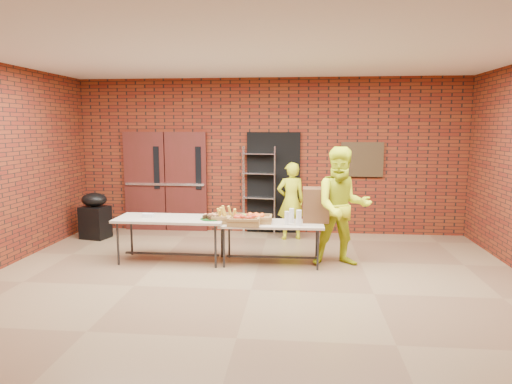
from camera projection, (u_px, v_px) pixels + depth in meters
The scene contains 19 objects.
room at pixel (251, 174), 6.01m from camera, with size 8.08×7.08×3.28m.
double_doors at pixel (166, 181), 9.68m from camera, with size 1.78×0.12×2.10m.
dark_doorway at pixel (273, 183), 9.49m from camera, with size 1.10×0.06×2.10m, color black.
bronze_plaque at pixel (362, 159), 9.24m from camera, with size 0.85×0.04×0.70m, color #3C2D18.
wire_rack at pixel (259, 190), 9.40m from camera, with size 0.66×0.22×1.81m, color silver, non-canonical shape.
table_left at pixel (171, 221), 7.48m from camera, with size 1.79×0.76×0.73m.
table_right at pixel (272, 226), 7.34m from camera, with size 1.67×0.72×0.68m.
basket_bananas at pixel (228, 218), 7.38m from camera, with size 0.49×0.38×0.15m.
basket_oranges at pixel (257, 219), 7.36m from camera, with size 0.46×0.35×0.14m.
basket_apples at pixel (244, 220), 7.20m from camera, with size 0.50×0.39×0.16m.
muffin_tray at pixel (211, 217), 7.34m from camera, with size 0.36×0.36×0.09m.
napkin_box at pixel (148, 215), 7.50m from camera, with size 0.18×0.12×0.06m, color silver.
coffee_dispenser at pixel (316, 205), 7.40m from camera, with size 0.42×0.37×0.55m, color #502E1B.
cup_stack_front at pixel (287, 218), 7.16m from camera, with size 0.07×0.07×0.22m, color silver.
cup_stack_mid at pixel (299, 218), 7.11m from camera, with size 0.08×0.08×0.25m, color silver.
cup_stack_back at pixel (292, 216), 7.30m from camera, with size 0.08×0.08×0.24m, color silver.
covered_grill at pixel (95, 215), 9.06m from camera, with size 0.58×0.52×0.92m.
volunteer_woman at pixel (291, 201), 8.94m from camera, with size 0.56×0.37×1.53m, color #CAD918.
volunteer_man at pixel (342, 207), 7.23m from camera, with size 0.92×0.72×1.90m, color #CAD918.
Camera 1 is at (0.64, -5.95, 2.23)m, focal length 32.00 mm.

